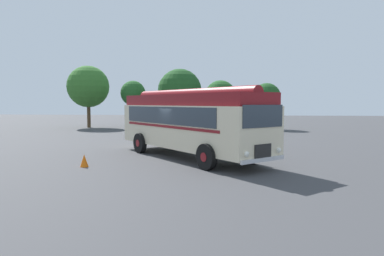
% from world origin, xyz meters
% --- Properties ---
extents(ground_plane, '(120.00, 120.00, 0.00)m').
position_xyz_m(ground_plane, '(0.00, 0.00, 0.00)').
color(ground_plane, '#3D3D3F').
extents(vintage_bus, '(8.52, 9.17, 3.49)m').
position_xyz_m(vintage_bus, '(0.26, -0.10, 1.89)').
color(vintage_bus, beige).
rests_on(vintage_bus, ground).
extents(car_near_left, '(2.42, 4.41, 1.66)m').
position_xyz_m(car_near_left, '(-1.94, 13.50, 0.85)').
color(car_near_left, '#B7BABF').
rests_on(car_near_left, ground).
extents(car_mid_left, '(2.20, 4.31, 1.66)m').
position_xyz_m(car_mid_left, '(0.92, 13.98, 0.85)').
color(car_mid_left, '#144C28').
rests_on(car_mid_left, ground).
extents(car_mid_right, '(2.42, 4.41, 1.66)m').
position_xyz_m(car_mid_right, '(3.72, 13.70, 0.85)').
color(car_mid_right, navy).
rests_on(car_mid_right, ground).
extents(tree_far_left, '(4.66, 4.66, 6.95)m').
position_xyz_m(tree_far_left, '(-13.37, 20.03, 4.58)').
color(tree_far_left, '#4C3823').
rests_on(tree_far_left, ground).
extents(tree_left_of_centre, '(2.82, 2.82, 5.30)m').
position_xyz_m(tree_left_of_centre, '(-8.55, 20.85, 3.88)').
color(tree_left_of_centre, '#4C3823').
rests_on(tree_left_of_centre, ground).
extents(tree_centre, '(4.77, 4.71, 6.48)m').
position_xyz_m(tree_centre, '(-3.17, 19.77, 4.16)').
color(tree_centre, '#4C3823').
rests_on(tree_centre, ground).
extents(tree_right_of_centre, '(3.45, 3.45, 5.28)m').
position_xyz_m(tree_right_of_centre, '(1.37, 20.76, 3.54)').
color(tree_right_of_centre, '#4C3823').
rests_on(tree_right_of_centre, ground).
extents(tree_far_right, '(3.09, 3.00, 4.89)m').
position_xyz_m(tree_far_right, '(6.17, 19.87, 3.36)').
color(tree_far_right, '#4C3823').
rests_on(tree_far_right, ground).
extents(traffic_cone, '(0.36, 0.36, 0.55)m').
position_xyz_m(traffic_cone, '(-3.99, -3.14, 0.28)').
color(traffic_cone, orange).
rests_on(traffic_cone, ground).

